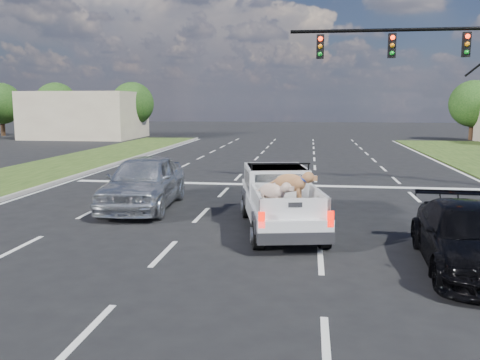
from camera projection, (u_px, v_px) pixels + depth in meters
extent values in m
plane|color=black|center=(241.00, 257.00, 11.21)|extent=(160.00, 160.00, 0.00)
cube|color=silver|center=(116.00, 200.00, 17.80)|extent=(0.12, 60.00, 0.01)
cube|color=silver|center=(214.00, 202.00, 17.32)|extent=(0.12, 60.00, 0.01)
cube|color=silver|center=(317.00, 205.00, 16.85)|extent=(0.12, 60.00, 0.01)
cube|color=silver|center=(427.00, 208.00, 16.37)|extent=(0.12, 60.00, 0.01)
cube|color=silver|center=(21.00, 197.00, 18.28)|extent=(0.15, 60.00, 0.01)
cube|color=silver|center=(273.00, 185.00, 21.00)|extent=(17.00, 0.45, 0.01)
cube|color=gray|center=(15.00, 195.00, 18.30)|extent=(0.15, 60.00, 0.14)
cylinder|color=black|center=(406.00, 30.00, 19.87)|extent=(9.00, 0.14, 0.14)
cube|color=black|center=(466.00, 45.00, 19.65)|extent=(0.30, 0.18, 0.95)
sphere|color=#FF2407|center=(468.00, 36.00, 19.50)|extent=(0.18, 0.18, 0.18)
cube|color=black|center=(392.00, 46.00, 20.03)|extent=(0.30, 0.18, 0.95)
sphere|color=#FF2407|center=(393.00, 38.00, 19.87)|extent=(0.18, 0.18, 0.18)
cube|color=black|center=(320.00, 47.00, 20.41)|extent=(0.30, 0.18, 0.95)
sphere|color=#FF2407|center=(320.00, 39.00, 20.25)|extent=(0.18, 0.18, 0.18)
cube|color=#C3B495|center=(86.00, 115.00, 48.84)|extent=(10.00, 8.00, 4.40)
cylinder|color=#332114|center=(3.00, 125.00, 52.32)|extent=(0.44, 0.44, 2.16)
sphere|color=#12330E|center=(1.00, 104.00, 51.99)|extent=(4.20, 4.20, 4.20)
cylinder|color=#332114|center=(57.00, 126.00, 51.51)|extent=(0.44, 0.44, 2.16)
sphere|color=#12330E|center=(56.00, 104.00, 51.17)|extent=(4.20, 4.20, 4.20)
cylinder|color=#332114|center=(133.00, 126.00, 50.43)|extent=(0.44, 0.44, 2.16)
sphere|color=#12330E|center=(132.00, 104.00, 50.09)|extent=(4.20, 4.20, 4.20)
cylinder|color=#332114|center=(471.00, 128.00, 46.10)|extent=(0.44, 0.44, 2.16)
sphere|color=#12330E|center=(473.00, 104.00, 45.76)|extent=(4.20, 4.20, 4.20)
cylinder|color=black|center=(258.00, 235.00, 11.72)|extent=(0.38, 0.71, 0.68)
cylinder|color=black|center=(324.00, 234.00, 11.82)|extent=(0.38, 0.71, 0.68)
cylinder|color=black|center=(247.00, 206.00, 14.98)|extent=(0.38, 0.71, 0.68)
cylinder|color=black|center=(299.00, 206.00, 15.07)|extent=(0.38, 0.71, 0.68)
cube|color=silver|center=(281.00, 209.00, 13.40)|extent=(2.60, 4.97, 0.46)
cube|color=silver|center=(276.00, 180.00, 14.41)|extent=(2.02, 2.34, 0.77)
cube|color=black|center=(281.00, 184.00, 13.41)|extent=(1.36, 0.30, 0.55)
cylinder|color=black|center=(280.00, 164.00, 13.45)|extent=(1.58, 0.36, 0.04)
cube|color=black|center=(287.00, 210.00, 12.34)|extent=(2.01, 2.55, 0.05)
cube|color=silver|center=(256.00, 200.00, 12.25)|extent=(0.52, 2.24, 0.46)
cube|color=silver|center=(318.00, 199.00, 12.35)|extent=(0.52, 2.24, 0.46)
cube|color=silver|center=(295.00, 209.00, 11.21)|extent=(1.57, 0.38, 0.46)
cube|color=red|center=(262.00, 220.00, 11.01)|extent=(0.15, 0.08, 0.36)
cube|color=red|center=(331.00, 219.00, 11.10)|extent=(0.15, 0.08, 0.36)
cube|color=black|center=(295.00, 237.00, 11.18)|extent=(1.73, 0.60, 0.27)
imported|color=silver|center=(144.00, 182.00, 16.33)|extent=(2.30, 5.14, 1.72)
imported|color=black|center=(468.00, 238.00, 10.30)|extent=(2.11, 4.62, 1.31)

